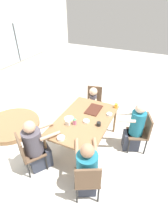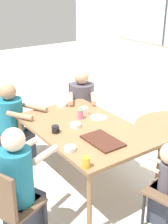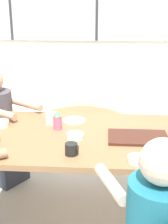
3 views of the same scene
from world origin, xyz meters
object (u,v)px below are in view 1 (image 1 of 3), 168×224
(coffee_mug, at_px, (99,124))
(sippy_cup, at_px, (75,121))
(person_man_teal_shirt, at_px, (36,148))
(milk_carton_small, at_px, (68,123))
(chair_for_woman_green_shirt, at_px, (87,179))
(chair_for_man_blue_shirt, at_px, (142,130))
(person_man_blue_shirt, at_px, (135,129))
(bowl_cereal, at_px, (109,114))
(folded_table_stack, at_px, (12,125))
(bowl_fruit, at_px, (86,121))
(bowl_white_shallow, at_px, (61,138))
(chair_for_toddler, at_px, (94,100))
(chair_for_man_teal_shirt, at_px, (27,151))
(person_woman_green_shirt, at_px, (87,170))
(juice_glass, at_px, (116,106))
(person_toddler, at_px, (93,103))

(coffee_mug, bearing_deg, sippy_cup, 109.90)
(person_man_teal_shirt, height_order, milk_carton_small, person_man_teal_shirt)
(chair_for_woman_green_shirt, distance_m, chair_for_man_blue_shirt, 1.60)
(person_man_blue_shirt, xyz_separation_m, milk_carton_small, (-0.67, 1.17, 0.25))
(person_man_blue_shirt, bearing_deg, bowl_cereal, 71.23)
(milk_carton_small, bearing_deg, folded_table_stack, 86.37)
(bowl_cereal, xyz_separation_m, bowl_fruit, (-0.41, 0.33, 0.00))
(sippy_cup, distance_m, bowl_fruit, 0.24)
(chair_for_woman_green_shirt, xyz_separation_m, bowl_white_shallow, (0.38, 0.68, 0.26))
(chair_for_woman_green_shirt, height_order, chair_for_toddler, same)
(person_man_teal_shirt, distance_m, milk_carton_small, 0.73)
(chair_for_man_blue_shirt, relative_size, person_man_teal_shirt, 0.76)
(chair_for_man_teal_shirt, relative_size, folded_table_stack, 0.62)
(person_man_teal_shirt, bearing_deg, person_woman_green_shirt, 30.39)
(chair_for_woman_green_shirt, bearing_deg, chair_for_toddler, 82.45)
(bowl_white_shallow, bearing_deg, bowl_cereal, -27.33)
(bowl_cereal, bearing_deg, juice_glass, -7.34)
(person_man_teal_shirt, relative_size, coffee_mug, 12.44)
(bowl_white_shallow, distance_m, bowl_cereal, 1.17)
(chair_for_toddler, distance_m, person_woman_green_shirt, 2.20)
(chair_for_man_blue_shirt, distance_m, chair_for_toddler, 1.55)
(person_woman_green_shirt, relative_size, person_man_teal_shirt, 0.98)
(person_woman_green_shirt, distance_m, bowl_cereal, 1.29)
(chair_for_woman_green_shirt, xyz_separation_m, person_woman_green_shirt, (0.15, 0.08, -0.01))
(chair_for_woman_green_shirt, bearing_deg, chair_for_man_teal_shirt, 149.62)
(bowl_white_shallow, xyz_separation_m, bowl_cereal, (1.04, -0.53, -0.00))
(person_toddler, height_order, bowl_fruit, person_toddler)
(milk_carton_small, height_order, folded_table_stack, milk_carton_small)
(person_woman_green_shirt, xyz_separation_m, bowl_cereal, (1.27, 0.06, 0.27))
(milk_carton_small, bearing_deg, bowl_white_shallow, -167.99)
(coffee_mug, distance_m, folded_table_stack, 2.37)
(coffee_mug, bearing_deg, chair_for_man_teal_shirt, 133.67)
(coffee_mug, xyz_separation_m, folded_table_stack, (-0.12, 2.26, -0.71))
(person_toddler, bearing_deg, sippy_cup, 83.40)
(chair_for_man_blue_shirt, bearing_deg, bowl_cereal, 75.48)
(sippy_cup, distance_m, folded_table_stack, 1.97)
(chair_for_toddler, xyz_separation_m, bowl_fruit, (-1.23, -0.34, 0.25))
(chair_for_toddler, relative_size, person_man_blue_shirt, 0.74)
(chair_for_woman_green_shirt, xyz_separation_m, coffee_mug, (1.00, 0.22, 0.27))
(sippy_cup, relative_size, bowl_white_shallow, 1.08)
(juice_glass, xyz_separation_m, bowl_fruit, (-0.74, 0.38, -0.03))
(juice_glass, relative_size, bowl_cereal, 0.85)
(person_toddler, xyz_separation_m, sippy_cup, (-1.23, -0.13, 0.33))
(chair_for_man_blue_shirt, bearing_deg, person_man_teal_shirt, 106.11)
(chair_for_woman_green_shirt, relative_size, chair_for_toddler, 1.00)
(person_man_teal_shirt, relative_size, bowl_fruit, 8.81)
(chair_for_toddler, xyz_separation_m, milk_carton_small, (-1.45, -0.05, 0.28))
(person_man_teal_shirt, distance_m, bowl_fruit, 1.06)
(person_toddler, height_order, juice_glass, person_toddler)
(chair_for_woman_green_shirt, bearing_deg, bowl_cereal, 68.11)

